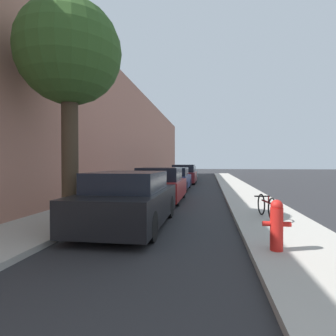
# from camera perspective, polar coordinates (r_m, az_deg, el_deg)

# --- Properties ---
(ground_plane) EXTENTS (120.00, 120.00, 0.00)m
(ground_plane) POSITION_cam_1_polar(r_m,az_deg,el_deg) (15.39, 3.95, -5.03)
(ground_plane) COLOR #28282B
(sidewalk_left) EXTENTS (2.00, 52.00, 0.12)m
(sidewalk_left) POSITION_cam_1_polar(r_m,az_deg,el_deg) (15.88, -6.58, -4.63)
(sidewalk_left) COLOR #ADA89E
(sidewalk_left) RESTS_ON ground
(sidewalk_right) EXTENTS (2.00, 52.00, 0.12)m
(sidewalk_right) POSITION_cam_1_polar(r_m,az_deg,el_deg) (15.43, 14.78, -4.82)
(sidewalk_right) COLOR #ADA89E
(sidewalk_right) RESTS_ON ground
(building_facade_left) EXTENTS (0.70, 52.00, 7.01)m
(building_facade_left) POSITION_cam_1_polar(r_m,az_deg,el_deg) (16.31, -11.23, 7.63)
(building_facade_left) COLOR tan
(building_facade_left) RESTS_ON ground
(parked_car_black) EXTENTS (1.85, 4.22, 1.40)m
(parked_car_black) POSITION_cam_1_polar(r_m,az_deg,el_deg) (7.23, -7.89, -6.55)
(parked_car_black) COLOR black
(parked_car_black) RESTS_ON ground
(parked_car_red) EXTENTS (1.86, 3.99, 1.43)m
(parked_car_red) POSITION_cam_1_polar(r_m,az_deg,el_deg) (11.82, -1.55, -3.56)
(parked_car_red) COLOR black
(parked_car_red) RESTS_ON ground
(parked_car_navy) EXTENTS (1.81, 4.43, 1.35)m
(parked_car_navy) POSITION_cam_1_polar(r_m,az_deg,el_deg) (16.76, 1.19, -2.31)
(parked_car_navy) COLOR black
(parked_car_navy) RESTS_ON ground
(parked_car_maroon) EXTENTS (1.87, 3.96, 1.49)m
(parked_car_maroon) POSITION_cam_1_polar(r_m,az_deg,el_deg) (22.07, 3.28, -1.37)
(parked_car_maroon) COLOR black
(parked_car_maroon) RESTS_ON ground
(parked_car_teal) EXTENTS (1.84, 4.61, 1.30)m
(parked_car_teal) POSITION_cam_1_polar(r_m,az_deg,el_deg) (27.54, 3.91, -1.03)
(parked_car_teal) COLOR black
(parked_car_teal) RESTS_ON ground
(street_tree_near) EXTENTS (2.64, 2.64, 5.65)m
(street_tree_near) POSITION_cam_1_polar(r_m,az_deg,el_deg) (8.07, -19.48, 20.81)
(street_tree_near) COLOR #423323
(street_tree_near) RESTS_ON sidewalk_left
(fire_hydrant) EXTENTS (0.47, 0.22, 0.88)m
(fire_hydrant) POSITION_cam_1_polar(r_m,az_deg,el_deg) (5.25, 21.27, -10.65)
(fire_hydrant) COLOR red
(fire_hydrant) RESTS_ON sidewalk_right
(bicycle) EXTENTS (0.44, 1.49, 0.61)m
(bicycle) POSITION_cam_1_polar(r_m,az_deg,el_deg) (8.19, 19.43, -7.39)
(bicycle) COLOR black
(bicycle) RESTS_ON sidewalk_right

